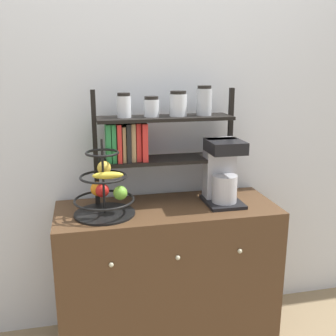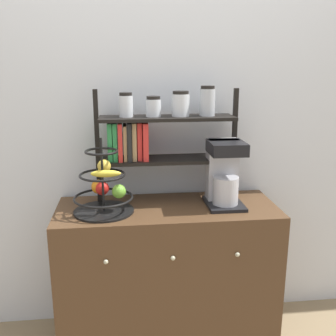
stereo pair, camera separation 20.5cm
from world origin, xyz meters
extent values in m
cube|color=silver|center=(0.00, 0.51, 1.30)|extent=(7.00, 0.05, 2.60)
cube|color=#4C331E|center=(0.00, 0.23, 0.41)|extent=(1.18, 0.47, 0.81)
sphere|color=#B2AD8C|center=(-0.33, -0.01, 0.63)|extent=(0.02, 0.02, 0.02)
sphere|color=#B2AD8C|center=(0.00, -0.01, 0.63)|extent=(0.02, 0.02, 0.02)
sphere|color=#B2AD8C|center=(0.33, -0.01, 0.63)|extent=(0.02, 0.02, 0.02)
cube|color=black|center=(0.31, 0.22, 0.82)|extent=(0.19, 0.25, 0.02)
cube|color=#B7B7BC|center=(0.31, 0.29, 1.00)|extent=(0.16, 0.10, 0.34)
cylinder|color=#B7B7BC|center=(0.31, 0.20, 0.91)|extent=(0.14, 0.14, 0.15)
cube|color=black|center=(0.31, 0.21, 1.13)|extent=(0.18, 0.20, 0.06)
cylinder|color=black|center=(-0.34, 0.20, 0.82)|extent=(0.31, 0.31, 0.01)
cylinder|color=black|center=(-0.34, 0.20, 1.01)|extent=(0.01, 0.01, 0.38)
torus|color=black|center=(-0.34, 0.20, 0.89)|extent=(0.31, 0.31, 0.01)
torus|color=black|center=(-0.34, 0.20, 1.01)|extent=(0.24, 0.24, 0.01)
torus|color=black|center=(-0.34, 0.20, 1.13)|extent=(0.17, 0.17, 0.01)
sphere|color=red|center=(-0.34, 0.24, 0.93)|extent=(0.07, 0.07, 0.07)
sphere|color=#6BAD33|center=(-0.25, 0.18, 0.93)|extent=(0.07, 0.07, 0.07)
sphere|color=orange|center=(-0.36, 0.27, 0.93)|extent=(0.08, 0.08, 0.08)
ellipsoid|color=yellow|center=(-0.32, 0.14, 1.04)|extent=(0.15, 0.04, 0.04)
sphere|color=gold|center=(-0.33, 0.24, 1.05)|extent=(0.07, 0.07, 0.07)
cube|color=black|center=(-0.36, 0.34, 1.12)|extent=(0.02, 0.02, 0.62)
cube|color=black|center=(0.39, 0.34, 1.12)|extent=(0.02, 0.02, 0.62)
cube|color=black|center=(0.01, 0.34, 1.05)|extent=(0.73, 0.20, 0.02)
cube|color=black|center=(0.01, 0.34, 1.28)|extent=(0.73, 0.20, 0.02)
cube|color=#2D8C47|center=(-0.30, 0.34, 1.16)|extent=(0.02, 0.14, 0.20)
cube|color=#2D8C47|center=(-0.27, 0.34, 1.16)|extent=(0.02, 0.14, 0.20)
cube|color=red|center=(-0.24, 0.34, 1.16)|extent=(0.02, 0.16, 0.20)
cube|color=tan|center=(-0.22, 0.34, 1.15)|extent=(0.02, 0.14, 0.19)
cube|color=black|center=(-0.19, 0.34, 1.16)|extent=(0.02, 0.16, 0.20)
cube|color=tan|center=(-0.17, 0.34, 1.16)|extent=(0.02, 0.13, 0.20)
cube|color=red|center=(-0.14, 0.34, 1.16)|extent=(0.02, 0.12, 0.20)
cube|color=red|center=(-0.11, 0.34, 1.16)|extent=(0.03, 0.16, 0.20)
cylinder|color=silver|center=(-0.21, 0.34, 1.34)|extent=(0.07, 0.07, 0.11)
cylinder|color=black|center=(-0.21, 0.34, 1.41)|extent=(0.07, 0.07, 0.02)
cylinder|color=silver|center=(-0.06, 0.34, 1.33)|extent=(0.08, 0.08, 0.09)
cylinder|color=black|center=(-0.06, 0.34, 1.39)|extent=(0.07, 0.07, 0.02)
cylinder|color=silver|center=(0.08, 0.34, 1.34)|extent=(0.09, 0.09, 0.12)
cylinder|color=black|center=(0.08, 0.34, 1.41)|extent=(0.09, 0.09, 0.02)
cylinder|color=#ADB2B7|center=(0.23, 0.34, 1.36)|extent=(0.08, 0.08, 0.14)
cylinder|color=black|center=(0.23, 0.34, 1.44)|extent=(0.07, 0.07, 0.02)
camera|label=1|loc=(-0.43, -1.71, 1.55)|focal=42.00mm
camera|label=2|loc=(-0.22, -1.74, 1.55)|focal=42.00mm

